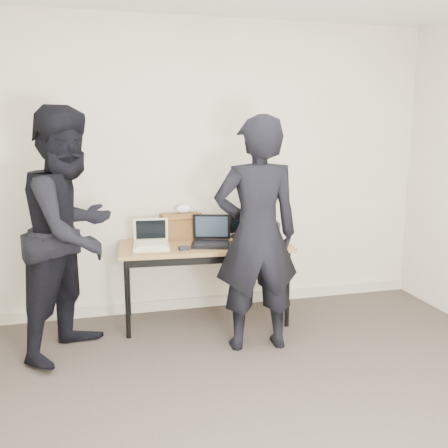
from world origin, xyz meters
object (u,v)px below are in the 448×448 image
object	(u,v)px
laptop_center	(211,238)
laptop_right	(251,231)
desk	(205,250)
leather_satchel	(181,226)
equipment_box	(266,229)
person_observer	(71,233)
laptop_beige	(151,242)
person_typist	(257,235)

from	to	relation	value
laptop_center	laptop_right	xyz separation A→B (m)	(0.43, 0.20, 0.00)
desk	laptop_center	bearing A→B (deg)	-27.69
leather_satchel	equipment_box	bearing A→B (deg)	-6.97
laptop_right	person_observer	xyz separation A→B (m)	(-1.58, -0.50, 0.17)
desk	person_observer	xyz separation A→B (m)	(-1.11, -0.33, 0.29)
laptop_right	person_observer	world-z (taller)	person_observer
laptop_right	leather_satchel	bearing A→B (deg)	157.35
laptop_beige	leather_satchel	size ratio (longest dim) A/B	0.87
laptop_right	equipment_box	size ratio (longest dim) A/B	1.89
equipment_box	person_typist	world-z (taller)	person_typist
person_typist	laptop_beige	bearing A→B (deg)	-34.43
equipment_box	person_observer	xyz separation A→B (m)	(-1.74, -0.52, 0.16)
laptop_right	equipment_box	distance (m)	0.16
laptop_center	equipment_box	xyz separation A→B (m)	(0.58, 0.22, 0.01)
leather_satchel	person_observer	bearing A→B (deg)	-153.78
desk	equipment_box	distance (m)	0.67
laptop_center	desk	bearing A→B (deg)	164.34
person_typist	equipment_box	bearing A→B (deg)	-110.12
desk	person_typist	distance (m)	0.72
equipment_box	laptop_right	bearing A→B (deg)	-172.81
desk	equipment_box	size ratio (longest dim) A/B	6.62
leather_satchel	desk	bearing A→B (deg)	-56.33
person_typist	leather_satchel	bearing A→B (deg)	-57.70
desk	person_observer	size ratio (longest dim) A/B	0.81
laptop_center	person_typist	world-z (taller)	person_typist
leather_satchel	equipment_box	world-z (taller)	leather_satchel
desk	person_observer	distance (m)	1.19
person_typist	laptop_center	bearing A→B (deg)	-64.59
laptop_beige	equipment_box	size ratio (longest dim) A/B	1.39
laptop_right	person_observer	bearing A→B (deg)	179.64
desk	equipment_box	bearing A→B (deg)	20.87
laptop_beige	equipment_box	world-z (taller)	laptop_beige
laptop_beige	laptop_center	world-z (taller)	laptop_center
laptop_beige	person_typist	distance (m)	0.97
laptop_center	person_typist	size ratio (longest dim) A/B	0.22
laptop_center	person_observer	world-z (taller)	person_observer
person_observer	laptop_center	bearing A→B (deg)	-41.39
laptop_center	laptop_right	size ratio (longest dim) A/B	0.93
laptop_beige	person_observer	bearing A→B (deg)	-148.73
laptop_center	equipment_box	size ratio (longest dim) A/B	1.76
desk	laptop_center	world-z (taller)	laptop_center
laptop_center	person_typist	distance (m)	0.64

